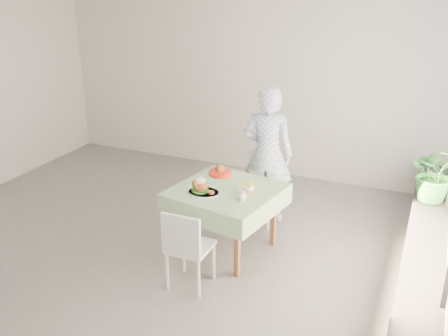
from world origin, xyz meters
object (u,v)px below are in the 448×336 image
at_px(chair_far, 259,200).
at_px(juice_cup_orange, 249,186).
at_px(main_dish, 202,188).
at_px(chair_near, 190,262).
at_px(cafe_table, 226,212).
at_px(potted_plant, 436,174).
at_px(diner, 267,154).

xyz_separation_m(chair_far, juice_cup_orange, (0.17, -0.80, 0.54)).
bearing_deg(main_dish, chair_near, -76.58).
xyz_separation_m(cafe_table, potted_plant, (2.04, 1.14, 0.36)).
xyz_separation_m(juice_cup_orange, potted_plant, (1.78, 1.13, 0.02)).
bearing_deg(cafe_table, chair_near, -94.34).
distance_m(chair_near, juice_cup_orange, 1.00).
distance_m(diner, main_dish, 1.18).
relative_size(cafe_table, main_dish, 3.56).
distance_m(diner, juice_cup_orange, 0.92).
height_order(cafe_table, main_dish, main_dish).
distance_m(chair_far, diner, 0.59).
bearing_deg(main_dish, chair_far, 74.88).
bearing_deg(juice_cup_orange, diner, 97.27).
bearing_deg(chair_near, chair_far, 84.83).
relative_size(main_dish, potted_plant, 0.52).
height_order(diner, juice_cup_orange, diner).
relative_size(juice_cup_orange, potted_plant, 0.44).
height_order(chair_far, diner, diner).
height_order(chair_near, main_dish, main_dish).
distance_m(chair_near, potted_plant, 2.89).
height_order(diner, main_dish, diner).
distance_m(cafe_table, juice_cup_orange, 0.43).
bearing_deg(main_dish, cafe_table, 47.13).
xyz_separation_m(diner, potted_plant, (1.90, 0.21, -0.02)).
bearing_deg(diner, main_dish, 64.68).
bearing_deg(chair_far, diner, 64.28).
bearing_deg(potted_plant, main_dish, -148.89).
relative_size(cafe_table, chair_near, 1.44).
distance_m(chair_far, main_dish, 1.18).
distance_m(main_dish, potted_plant, 2.60).
bearing_deg(cafe_table, chair_far, 84.05).
xyz_separation_m(chair_near, potted_plant, (2.09, 1.90, 0.57)).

